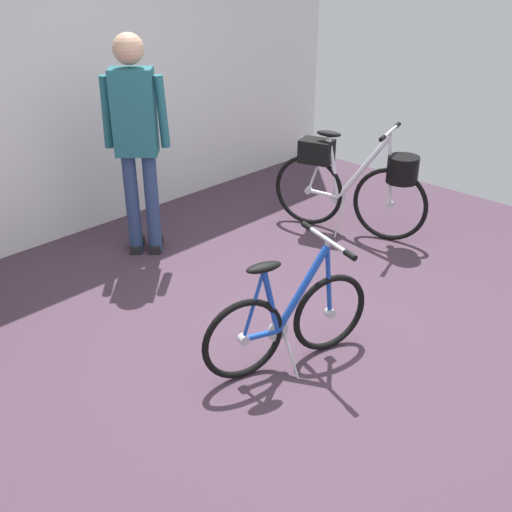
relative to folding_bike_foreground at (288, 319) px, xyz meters
name	(u,v)px	position (x,y,z in m)	size (l,w,h in m)	color
ground_plane	(294,339)	(0.21, 0.12, -0.31)	(6.46, 6.46, 0.00)	#473342
back_wall	(61,73)	(0.21, 2.66, 1.07)	(6.46, 0.10, 2.76)	white
folding_bike_foreground	(288,319)	(0.00, 0.00, 0.00)	(1.09, 0.53, 0.80)	black
display_bike_left	(355,181)	(1.83, 0.86, 0.18)	(0.58, 1.35, 0.98)	black
visitor_near_wall	(136,133)	(0.32, 1.86, 0.71)	(0.40, 0.40, 1.75)	navy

